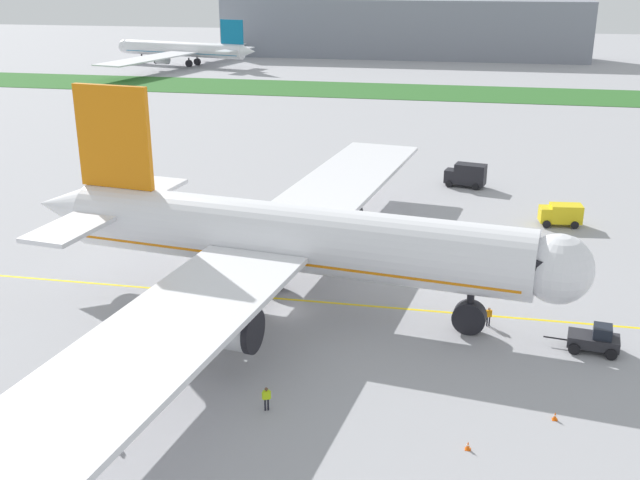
% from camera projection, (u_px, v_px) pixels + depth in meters
% --- Properties ---
extents(ground_plane, '(600.00, 600.00, 0.00)m').
position_uv_depth(ground_plane, '(286.00, 311.00, 65.86)').
color(ground_plane, '#9E9EA3').
rests_on(ground_plane, ground).
extents(apron_taxi_line, '(280.00, 0.36, 0.01)m').
position_uv_depth(apron_taxi_line, '(292.00, 300.00, 68.14)').
color(apron_taxi_line, yellow).
rests_on(apron_taxi_line, ground).
extents(grass_median_strip, '(320.00, 24.00, 0.10)m').
position_uv_depth(grass_median_strip, '(408.00, 92.00, 179.44)').
color(grass_median_strip, '#2D6628').
rests_on(grass_median_strip, ground).
extents(airliner_foreground, '(50.15, 78.64, 18.48)m').
position_uv_depth(airliner_foreground, '(286.00, 238.00, 64.88)').
color(airliner_foreground, white).
rests_on(airliner_foreground, ground).
extents(pushback_tug, '(5.73, 2.91, 2.19)m').
position_uv_depth(pushback_tug, '(595.00, 339.00, 58.77)').
color(pushback_tug, '#26262B').
rests_on(pushback_tug, ground).
extents(ground_crew_wingwalker_port, '(0.57, 0.41, 1.75)m').
position_uv_depth(ground_crew_wingwalker_port, '(266.00, 396.00, 50.88)').
color(ground_crew_wingwalker_port, black).
rests_on(ground_crew_wingwalker_port, ground).
extents(ground_crew_marshaller_front, '(0.54, 0.37, 1.62)m').
position_uv_depth(ground_crew_marshaller_front, '(110.00, 425.00, 47.88)').
color(ground_crew_marshaller_front, black).
rests_on(ground_crew_marshaller_front, ground).
extents(ground_crew_wingwalker_starboard, '(0.56, 0.39, 1.69)m').
position_uv_depth(ground_crew_wingwalker_starboard, '(489.00, 315.00, 62.84)').
color(ground_crew_wingwalker_starboard, black).
rests_on(ground_crew_wingwalker_starboard, ground).
extents(traffic_cone_port_wing, '(0.36, 0.36, 0.58)m').
position_uv_depth(traffic_cone_port_wing, '(555.00, 416.00, 50.07)').
color(traffic_cone_port_wing, '#F2590C').
rests_on(traffic_cone_port_wing, ground).
extents(traffic_cone_starboard_wing, '(0.36, 0.36, 0.58)m').
position_uv_depth(traffic_cone_starboard_wing, '(468.00, 445.00, 47.00)').
color(traffic_cone_starboard_wing, '#F2590C').
rests_on(traffic_cone_starboard_wing, ground).
extents(service_truck_baggage_loader, '(5.71, 3.36, 3.18)m').
position_uv_depth(service_truck_baggage_loader, '(466.00, 175.00, 102.18)').
color(service_truck_baggage_loader, black).
rests_on(service_truck_baggage_loader, ground).
extents(service_truck_catering_van, '(4.88, 2.84, 2.52)m').
position_uv_depth(service_truck_catering_van, '(561.00, 214.00, 87.06)').
color(service_truck_catering_van, yellow).
rests_on(service_truck_catering_van, ground).
extents(parked_airliner_far_left, '(46.65, 76.25, 13.64)m').
position_uv_depth(parked_airliner_far_left, '(186.00, 50.00, 224.35)').
color(parked_airliner_far_left, white).
rests_on(parked_airliner_far_left, ground).
extents(terminal_building, '(115.78, 20.00, 18.00)m').
position_uv_depth(terminal_building, '(402.00, 28.00, 243.92)').
color(terminal_building, gray).
rests_on(terminal_building, ground).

